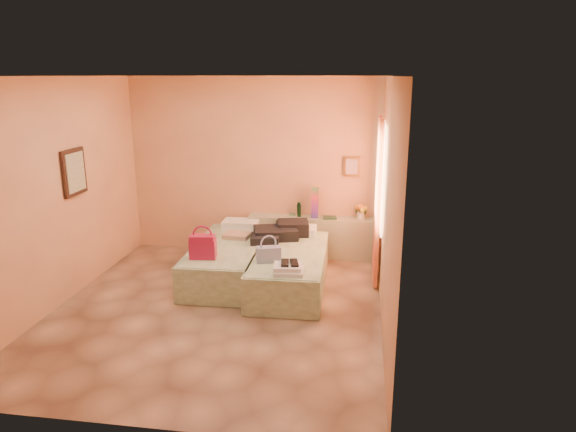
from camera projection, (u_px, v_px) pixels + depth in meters
The scene contains 16 objects.
ground at pixel (218, 309), 6.38m from camera, with size 4.50×4.50×0.00m, color tan.
room_walls at pixel (241, 160), 6.42m from camera, with size 4.02×4.51×2.81m.
headboard_ledge at pixel (313, 237), 8.16m from camera, with size 2.05×0.30×0.65m, color #9CA688.
bed_left at pixel (228, 260), 7.33m from camera, with size 0.90×2.00×0.50m, color beige.
bed_right at pixel (290, 269), 7.01m from camera, with size 0.90×2.00×0.50m, color beige.
water_bottle at pixel (299, 210), 8.06m from camera, with size 0.06×0.06×0.23m, color #13351E.
rainbow_box at pixel (315, 203), 7.97m from camera, with size 0.11×0.11×0.48m, color #AE153F.
small_dish at pixel (292, 214), 8.17m from camera, with size 0.11×0.11×0.03m, color #457F60.
green_book at pixel (330, 218), 7.97m from camera, with size 0.20×0.15×0.03m, color #24442E.
flower_vase at pixel (361, 210), 7.94m from camera, with size 0.21×0.21×0.27m, color silver.
magenta_handbag at pixel (203, 246), 6.67m from camera, with size 0.34×0.19×0.31m, color #AE153F.
khaki_garment at pixel (237, 235), 7.54m from camera, with size 0.37×0.30×0.06m, color tan.
clothes_pile at pixel (279, 232), 7.48m from camera, with size 0.68×0.68×0.20m, color black.
blue_handbag at pixel (268, 254), 6.54m from camera, with size 0.31×0.13×0.20m, color #3B478E.
towel_stack at pixel (289, 269), 6.17m from camera, with size 0.35×0.30×0.10m, color white.
sandal_pair at pixel (289, 263), 6.21m from camera, with size 0.18×0.24×0.03m, color black.
Camera 1 is at (1.71, -5.66, 2.81)m, focal length 32.00 mm.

